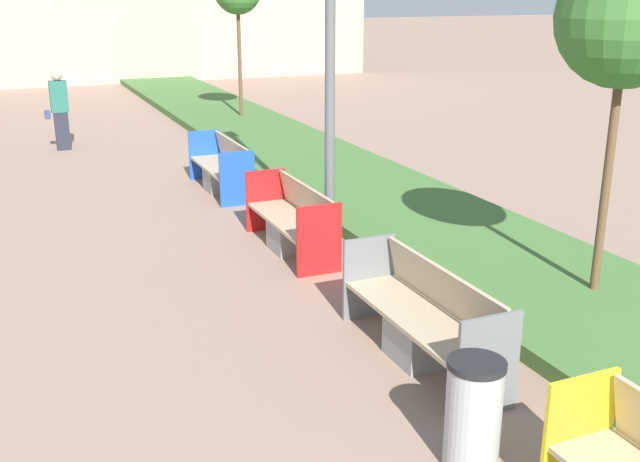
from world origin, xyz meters
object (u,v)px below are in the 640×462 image
object	(u,v)px
bench_blue_frame	(222,171)
litter_bin	(473,414)
bench_red_frame	(293,225)
bench_grey_frame	(424,324)
sapling_tree_near	(626,19)
pedestrian_walking	(60,109)

from	to	relation	value
bench_blue_frame	litter_bin	world-z (taller)	bench_blue_frame
bench_red_frame	bench_grey_frame	bearing A→B (deg)	-89.97
bench_red_frame	sapling_tree_near	size ratio (longest dim) A/B	0.53
litter_bin	pedestrian_walking	bearing A→B (deg)	97.33
litter_bin	pedestrian_walking	xyz separation A→B (m)	(-1.77, 13.80, 0.48)
bench_grey_frame	pedestrian_walking	bearing A→B (deg)	100.92
bench_grey_frame	bench_red_frame	world-z (taller)	same
litter_bin	sapling_tree_near	world-z (taller)	sapling_tree_near
pedestrian_walking	bench_red_frame	bearing A→B (deg)	-74.74
bench_grey_frame	litter_bin	distance (m)	1.77
bench_grey_frame	bench_red_frame	size ratio (longest dim) A/B	1.09
bench_grey_frame	bench_blue_frame	bearing A→B (deg)	90.01
bench_blue_frame	litter_bin	size ratio (longest dim) A/B	2.41
litter_bin	sapling_tree_near	distance (m)	4.68
bench_blue_frame	bench_grey_frame	bearing A→B (deg)	-89.99
litter_bin	bench_blue_frame	bearing A→B (deg)	86.33
bench_grey_frame	bench_red_frame	xyz separation A→B (m)	(-0.00, 3.56, -0.01)
bench_blue_frame	pedestrian_walking	xyz separation A→B (m)	(-2.34, 5.02, 0.56)
bench_grey_frame	litter_bin	size ratio (longest dim) A/B	2.56
sapling_tree_near	pedestrian_walking	size ratio (longest dim) A/B	2.21
bench_grey_frame	bench_red_frame	bearing A→B (deg)	90.03
bench_red_frame	pedestrian_walking	bearing A→B (deg)	105.26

